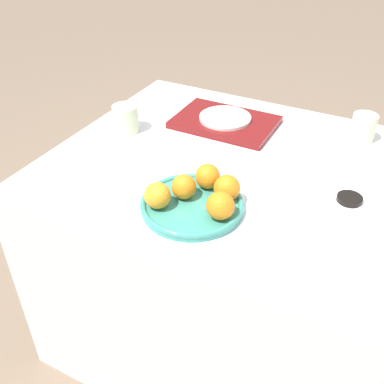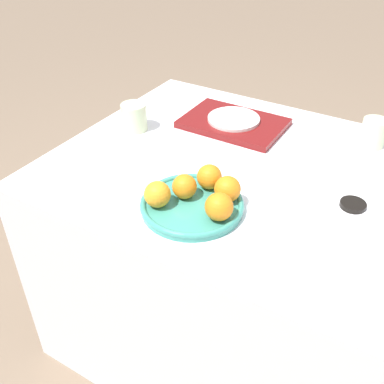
{
  "view_description": "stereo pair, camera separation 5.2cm",
  "coord_description": "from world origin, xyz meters",
  "px_view_note": "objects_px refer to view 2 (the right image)",
  "views": [
    {
      "loc": [
        0.29,
        -1.0,
        1.37
      ],
      "look_at": [
        -0.1,
        -0.24,
        0.76
      ],
      "focal_mm": 42.0,
      "sensor_mm": 36.0,
      "label": 1
    },
    {
      "loc": [
        0.34,
        -0.97,
        1.37
      ],
      "look_at": [
        -0.1,
        -0.24,
        0.76
      ],
      "focal_mm": 42.0,
      "sensor_mm": 36.0,
      "label": 2
    }
  ],
  "objects_px": {
    "cup_1": "(373,133)",
    "soy_dish": "(353,205)",
    "orange_4": "(227,189)",
    "side_plate": "(234,119)",
    "orange_3": "(219,207)",
    "serving_tray": "(233,123)",
    "orange_1": "(209,177)",
    "fruit_platter": "(192,205)",
    "orange_2": "(157,194)",
    "cup_2": "(134,117)",
    "orange_0": "(184,187)"
  },
  "relations": [
    {
      "from": "cup_1",
      "to": "soy_dish",
      "type": "bearing_deg",
      "value": -84.16
    },
    {
      "from": "orange_4",
      "to": "soy_dish",
      "type": "bearing_deg",
      "value": 29.84
    },
    {
      "from": "soy_dish",
      "to": "side_plate",
      "type": "bearing_deg",
      "value": 152.24
    },
    {
      "from": "orange_3",
      "to": "serving_tray",
      "type": "relative_size",
      "value": 0.21
    },
    {
      "from": "orange_1",
      "to": "orange_4",
      "type": "relative_size",
      "value": 0.98
    },
    {
      "from": "orange_1",
      "to": "soy_dish",
      "type": "distance_m",
      "value": 0.35
    },
    {
      "from": "orange_3",
      "to": "orange_4",
      "type": "xyz_separation_m",
      "value": [
        -0.02,
        0.07,
        -0.0
      ]
    },
    {
      "from": "orange_1",
      "to": "side_plate",
      "type": "relative_size",
      "value": 0.38
    },
    {
      "from": "fruit_platter",
      "to": "serving_tray",
      "type": "bearing_deg",
      "value": 103.86
    },
    {
      "from": "orange_4",
      "to": "serving_tray",
      "type": "distance_m",
      "value": 0.42
    },
    {
      "from": "orange_1",
      "to": "orange_2",
      "type": "relative_size",
      "value": 0.99
    },
    {
      "from": "orange_3",
      "to": "cup_1",
      "type": "xyz_separation_m",
      "value": [
        0.22,
        0.55,
        -0.01
      ]
    },
    {
      "from": "orange_2",
      "to": "side_plate",
      "type": "xyz_separation_m",
      "value": [
        -0.04,
        0.49,
        -0.02
      ]
    },
    {
      "from": "fruit_platter",
      "to": "orange_4",
      "type": "height_order",
      "value": "orange_4"
    },
    {
      "from": "cup_1",
      "to": "cup_2",
      "type": "xyz_separation_m",
      "value": [
        -0.66,
        -0.28,
        0.0
      ]
    },
    {
      "from": "orange_0",
      "to": "orange_4",
      "type": "xyz_separation_m",
      "value": [
        0.09,
        0.04,
        0.0
      ]
    },
    {
      "from": "orange_4",
      "to": "cup_1",
      "type": "bearing_deg",
      "value": 64.19
    },
    {
      "from": "serving_tray",
      "to": "side_plate",
      "type": "distance_m",
      "value": 0.02
    },
    {
      "from": "fruit_platter",
      "to": "orange_3",
      "type": "relative_size",
      "value": 3.81
    },
    {
      "from": "fruit_platter",
      "to": "cup_1",
      "type": "relative_size",
      "value": 2.99
    },
    {
      "from": "orange_1",
      "to": "cup_1",
      "type": "bearing_deg",
      "value": 57.03
    },
    {
      "from": "cup_2",
      "to": "orange_2",
      "type": "bearing_deg",
      "value": -45.84
    },
    {
      "from": "side_plate",
      "to": "cup_2",
      "type": "relative_size",
      "value": 1.96
    },
    {
      "from": "fruit_platter",
      "to": "cup_2",
      "type": "xyz_separation_m",
      "value": [
        -0.36,
        0.26,
        0.03
      ]
    },
    {
      "from": "cup_2",
      "to": "orange_3",
      "type": "bearing_deg",
      "value": -31.81
    },
    {
      "from": "orange_0",
      "to": "soy_dish",
      "type": "distance_m",
      "value": 0.41
    },
    {
      "from": "soy_dish",
      "to": "orange_4",
      "type": "bearing_deg",
      "value": -150.16
    },
    {
      "from": "orange_2",
      "to": "fruit_platter",
      "type": "bearing_deg",
      "value": 35.47
    },
    {
      "from": "soy_dish",
      "to": "serving_tray",
      "type": "bearing_deg",
      "value": 152.24
    },
    {
      "from": "orange_0",
      "to": "orange_2",
      "type": "distance_m",
      "value": 0.07
    },
    {
      "from": "orange_4",
      "to": "orange_1",
      "type": "bearing_deg",
      "value": 158.41
    },
    {
      "from": "orange_3",
      "to": "soy_dish",
      "type": "bearing_deg",
      "value": 41.89
    },
    {
      "from": "orange_3",
      "to": "serving_tray",
      "type": "bearing_deg",
      "value": 112.56
    },
    {
      "from": "orange_3",
      "to": "cup_1",
      "type": "height_order",
      "value": "cup_1"
    },
    {
      "from": "orange_3",
      "to": "cup_2",
      "type": "xyz_separation_m",
      "value": [
        -0.45,
        0.28,
        -0.01
      ]
    },
    {
      "from": "serving_tray",
      "to": "cup_2",
      "type": "xyz_separation_m",
      "value": [
        -0.26,
        -0.18,
        0.03
      ]
    },
    {
      "from": "orange_3",
      "to": "side_plate",
      "type": "relative_size",
      "value": 0.4
    },
    {
      "from": "orange_2",
      "to": "orange_3",
      "type": "bearing_deg",
      "value": 11.77
    },
    {
      "from": "orange_2",
      "to": "soy_dish",
      "type": "bearing_deg",
      "value": 32.69
    },
    {
      "from": "fruit_platter",
      "to": "orange_0",
      "type": "distance_m",
      "value": 0.05
    },
    {
      "from": "cup_1",
      "to": "side_plate",
      "type": "bearing_deg",
      "value": -166.61
    },
    {
      "from": "fruit_platter",
      "to": "cup_1",
      "type": "height_order",
      "value": "cup_1"
    },
    {
      "from": "cup_2",
      "to": "orange_1",
      "type": "bearing_deg",
      "value": -26.08
    },
    {
      "from": "serving_tray",
      "to": "side_plate",
      "type": "relative_size",
      "value": 1.91
    },
    {
      "from": "orange_2",
      "to": "cup_1",
      "type": "xyz_separation_m",
      "value": [
        0.36,
        0.58,
        -0.01
      ]
    },
    {
      "from": "serving_tray",
      "to": "soy_dish",
      "type": "xyz_separation_m",
      "value": [
        0.44,
        -0.23,
        -0.0
      ]
    },
    {
      "from": "orange_0",
      "to": "orange_2",
      "type": "relative_size",
      "value": 0.95
    },
    {
      "from": "orange_3",
      "to": "orange_0",
      "type": "bearing_deg",
      "value": 164.43
    },
    {
      "from": "orange_3",
      "to": "orange_4",
      "type": "distance_m",
      "value": 0.07
    },
    {
      "from": "orange_1",
      "to": "serving_tray",
      "type": "xyz_separation_m",
      "value": [
        -0.11,
        0.36,
        -0.04
      ]
    }
  ]
}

